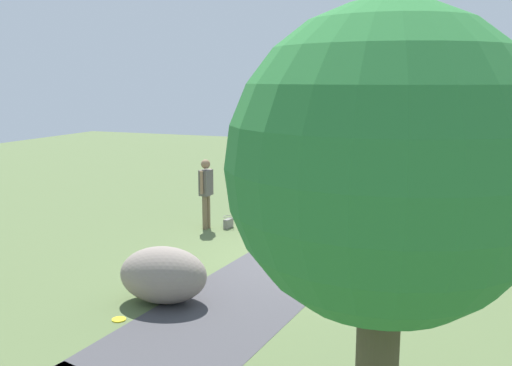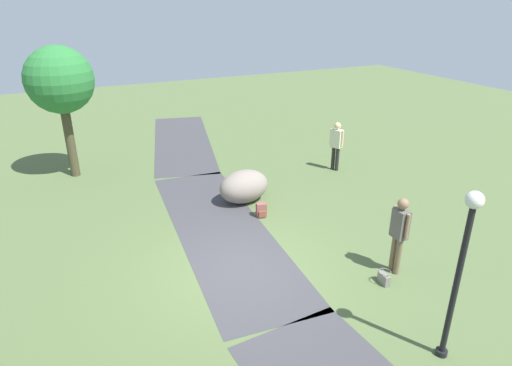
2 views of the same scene
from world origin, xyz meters
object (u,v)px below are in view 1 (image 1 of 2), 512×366
object	(u,v)px
lamp_post	(272,146)
frisbee_on_grass	(119,319)
woman_with_handbag	(206,188)
handbag_on_grass	(228,223)
lawn_boulder	(163,275)
spare_backpack_on_lawn	(308,205)
young_tree_near_path	(385,172)
backpack_by_boulder	(191,272)

from	to	relation	value
lamp_post	frisbee_on_grass	xyz separation A→B (m)	(8.07, 0.33, -1.94)
woman_with_handbag	handbag_on_grass	world-z (taller)	woman_with_handbag
lawn_boulder	handbag_on_grass	xyz separation A→B (m)	(-5.06, -1.08, -0.35)
frisbee_on_grass	spare_backpack_on_lawn	bearing A→B (deg)	176.01
lamp_post	woman_with_handbag	size ratio (longest dim) A/B	1.72
handbag_on_grass	spare_backpack_on_lawn	world-z (taller)	spare_backpack_on_lawn
spare_backpack_on_lawn	frisbee_on_grass	bearing A→B (deg)	-3.99
lawn_boulder	frisbee_on_grass	world-z (taller)	lawn_boulder
young_tree_near_path	lawn_boulder	world-z (taller)	young_tree_near_path
young_tree_near_path	woman_with_handbag	distance (m)	11.25
lamp_post	lawn_boulder	distance (m)	7.29
spare_backpack_on_lawn	frisbee_on_grass	xyz separation A→B (m)	(8.57, -0.60, -0.18)
lamp_post	woman_with_handbag	distance (m)	2.66
young_tree_near_path	spare_backpack_on_lawn	size ratio (longest dim) A/B	10.91
handbag_on_grass	backpack_by_boulder	xyz separation A→B (m)	(3.96, 1.03, 0.05)
backpack_by_boulder	frisbee_on_grass	world-z (taller)	backpack_by_boulder
young_tree_near_path	lawn_boulder	bearing A→B (deg)	-134.95
young_tree_near_path	spare_backpack_on_lawn	bearing A→B (deg)	-161.11
young_tree_near_path	spare_backpack_on_lawn	world-z (taller)	young_tree_near_path
young_tree_near_path	lamp_post	xyz separation A→B (m)	(-11.56, -5.06, -1.29)
young_tree_near_path	lamp_post	bearing A→B (deg)	-156.35
lamp_post	handbag_on_grass	xyz separation A→B (m)	(2.06, -0.46, -1.81)
woman_with_handbag	handbag_on_grass	size ratio (longest dim) A/B	5.48
handbag_on_grass	frisbee_on_grass	size ratio (longest dim) A/B	1.45
lamp_post	lawn_boulder	bearing A→B (deg)	4.94
young_tree_near_path	frisbee_on_grass	distance (m)	6.70
lamp_post	handbag_on_grass	world-z (taller)	lamp_post
lawn_boulder	backpack_by_boulder	bearing A→B (deg)	-177.51
young_tree_near_path	lawn_boulder	size ratio (longest dim) A/B	2.59
lamp_post	spare_backpack_on_lawn	xyz separation A→B (m)	(-0.51, 0.93, -1.76)
backpack_by_boulder	frisbee_on_grass	xyz separation A→B (m)	(2.05, -0.23, -0.18)
young_tree_near_path	handbag_on_grass	size ratio (longest dim) A/B	13.12
young_tree_near_path	handbag_on_grass	distance (m)	11.42
lawn_boulder	handbag_on_grass	world-z (taller)	lawn_boulder
lawn_boulder	young_tree_near_path	bearing A→B (deg)	45.05
lamp_post	spare_backpack_on_lawn	size ratio (longest dim) A/B	7.82
lawn_boulder	woman_with_handbag	distance (m)	5.09
woman_with_handbag	handbag_on_grass	xyz separation A→B (m)	(-0.26, 0.51, -0.93)
young_tree_near_path	frisbee_on_grass	xyz separation A→B (m)	(-3.49, -4.73, -3.23)
young_tree_near_path	lamp_post	size ratio (longest dim) A/B	1.39
handbag_on_grass	frisbee_on_grass	xyz separation A→B (m)	(6.01, 0.79, -0.13)
woman_with_handbag	frisbee_on_grass	world-z (taller)	woman_with_handbag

